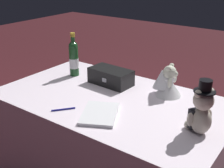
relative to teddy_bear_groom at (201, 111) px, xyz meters
name	(u,v)px	position (x,y,z in m)	size (l,w,h in m)	color
reception_table	(112,146)	(-0.61, 0.07, -0.50)	(1.53, 0.90, 0.75)	white
teddy_bear_groom	(201,111)	(0.00, 0.00, 0.00)	(0.14, 0.14, 0.30)	beige
teddy_bear_bride	(167,82)	(-0.35, 0.33, -0.03)	(0.21, 0.18, 0.22)	white
champagne_bottle	(74,58)	(-1.10, 0.24, 0.02)	(0.07, 0.07, 0.34)	#1D4C24
signing_pen	(64,109)	(-0.75, -0.24, -0.12)	(0.10, 0.12, 0.01)	navy
gift_case_black	(111,77)	(-0.76, 0.26, -0.07)	(0.32, 0.18, 0.12)	black
guestbook	(100,114)	(-0.54, -0.16, -0.12)	(0.20, 0.28, 0.02)	white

